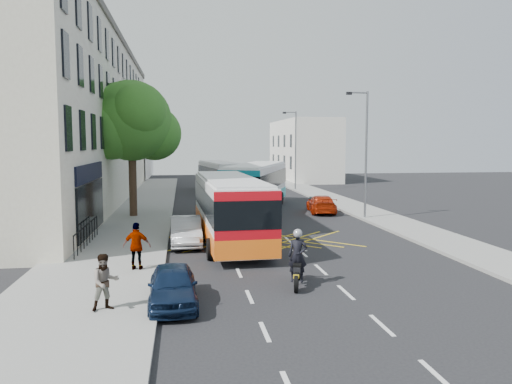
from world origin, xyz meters
name	(u,v)px	position (x,y,z in m)	size (l,w,h in m)	color
ground	(321,270)	(0.00, 0.00, 0.00)	(120.00, 120.00, 0.00)	black
pavement_left	(134,217)	(-8.50, 15.00, 0.07)	(5.00, 70.00, 0.15)	gray
pavement_right	(366,212)	(7.50, 15.00, 0.07)	(3.00, 70.00, 0.15)	gray
terrace_main	(74,120)	(-14.00, 24.49, 6.76)	(8.30, 45.00, 13.50)	beige
terrace_far	(120,143)	(-14.00, 55.00, 5.00)	(8.00, 20.00, 10.00)	silver
building_right	(303,150)	(11.00, 48.00, 4.00)	(6.00, 18.00, 8.00)	silver
street_tree	(131,122)	(-8.51, 14.97, 6.29)	(6.30, 5.70, 8.80)	#382619
lamp_near	(365,148)	(6.20, 12.00, 4.62)	(1.45, 0.15, 8.00)	slate
lamp_far	(295,146)	(6.20, 32.00, 4.62)	(1.45, 0.15, 8.00)	slate
railings	(87,234)	(-9.70, 5.30, 0.72)	(0.08, 5.60, 1.14)	black
bus_near	(229,208)	(-2.99, 6.10, 1.69)	(3.15, 11.53, 3.22)	silver
bus_mid	(257,185)	(0.19, 18.26, 1.78)	(6.62, 12.24, 3.38)	silver
bus_far	(220,176)	(-1.56, 31.89, 1.60)	(3.98, 11.04, 3.03)	silver
motorbike	(298,259)	(-1.40, -2.01, 0.93)	(0.85, 2.19, 1.99)	black
parked_car_blue	(173,286)	(-5.60, -3.49, 0.61)	(1.44, 3.58, 1.22)	#0D1B35
parked_car_silver	(186,231)	(-5.15, 5.59, 0.67)	(1.43, 4.09, 1.35)	#A1A4A9
red_hatchback	(321,204)	(4.40, 15.48, 0.62)	(1.75, 4.30, 1.25)	#A82207
distant_car_grey	(230,176)	(0.72, 44.62, 0.76)	(2.51, 5.45, 1.51)	#3D3F44
distant_car_dark	(265,175)	(5.50, 46.67, 0.73)	(1.55, 4.44, 1.46)	black
pedestrian_near	(105,282)	(-7.48, -4.08, 0.96)	(0.79, 0.61, 1.62)	gray
pedestrian_far	(137,246)	(-7.00, 0.51, 1.04)	(1.05, 0.44, 1.79)	gray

